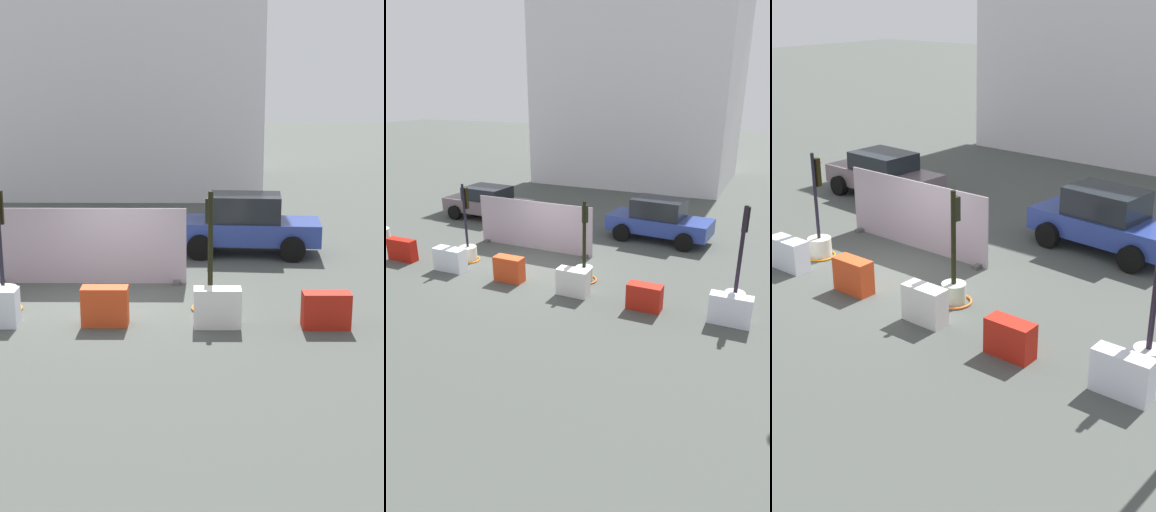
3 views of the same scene
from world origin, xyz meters
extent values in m
plane|color=#464B46|center=(0.00, 0.00, 0.00)|extent=(120.00, 120.00, 0.00)
cylinder|color=beige|center=(-2.37, -0.29, 0.27)|extent=(0.63, 0.63, 0.53)
sphere|color=red|center=(-2.36, -0.10, 2.55)|extent=(0.10, 0.10, 0.10)
sphere|color=orange|center=(-2.36, -0.10, 2.30)|extent=(0.10, 0.10, 0.10)
sphere|color=green|center=(-2.36, -0.10, 2.06)|extent=(0.10, 0.10, 0.10)
torus|color=orange|center=(-2.37, -0.29, 0.03)|extent=(0.81, 0.81, 0.05)
cylinder|color=#AEB9A2|center=(2.23, -0.20, 0.24)|extent=(0.57, 0.57, 0.48)
cylinder|color=black|center=(2.23, -0.20, 1.57)|extent=(0.11, 0.11, 2.19)
cube|color=black|center=(2.20, -0.07, 2.22)|extent=(0.17, 0.18, 0.56)
sphere|color=red|center=(2.17, 0.01, 2.40)|extent=(0.09, 0.09, 0.09)
sphere|color=orange|center=(2.17, 0.01, 2.22)|extent=(0.09, 0.09, 0.09)
sphere|color=green|center=(2.17, 0.01, 2.03)|extent=(0.09, 0.09, 0.09)
torus|color=orange|center=(2.23, -0.20, 0.03)|extent=(0.85, 0.85, 0.06)
cube|color=red|center=(0.01, -1.25, 0.42)|extent=(0.98, 0.44, 0.83)
cube|color=silver|center=(2.36, -1.33, 0.42)|extent=(0.99, 0.44, 0.83)
cube|color=#B21E12|center=(4.61, -1.35, 0.38)|extent=(0.99, 0.45, 0.76)
cylinder|color=black|center=(-3.69, 5.65, 0.33)|extent=(0.68, 0.31, 0.67)
cube|color=navy|center=(3.35, 4.94, 0.67)|extent=(4.31, 1.92, 0.63)
cube|color=black|center=(3.30, 4.94, 1.36)|extent=(2.14, 1.57, 0.75)
cylinder|color=black|center=(4.71, 5.70, 0.36)|extent=(0.73, 0.33, 0.71)
cylinder|color=black|center=(4.59, 3.98, 0.36)|extent=(0.73, 0.33, 0.71)
cylinder|color=black|center=(2.12, 5.89, 0.36)|extent=(0.73, 0.33, 0.71)
cylinder|color=black|center=(1.99, 4.17, 0.36)|extent=(0.73, 0.33, 0.71)
cube|color=silver|center=(-1.51, 17.62, 5.75)|extent=(12.08, 8.94, 11.50)
cube|color=#A194A2|center=(-0.78, 1.83, 0.96)|extent=(4.89, 0.04, 1.91)
cube|color=#4C4C4C|center=(-2.99, 1.83, 0.05)|extent=(0.16, 0.50, 0.10)
cube|color=#4C4C4C|center=(1.42, 1.83, 0.05)|extent=(0.16, 0.50, 0.10)
camera|label=1|loc=(1.98, -15.57, 5.19)|focal=50.69mm
camera|label=2|loc=(7.64, -12.53, 5.94)|focal=31.24mm
camera|label=3|loc=(11.09, -10.78, 6.71)|focal=46.71mm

